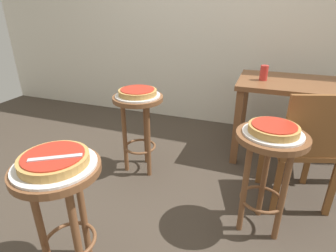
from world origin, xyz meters
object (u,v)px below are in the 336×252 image
Objects in this scene: wooden_chair at (305,145)px; pizza_middle at (274,129)px; stool_leftside at (139,116)px; serving_plate_leftside at (138,95)px; dining_table at (297,95)px; stool_foreground at (61,197)px; serving_plate_middle at (273,133)px; cup_near_edge at (264,73)px; pizza_foreground at (54,159)px; serving_plate_foreground at (55,165)px; pizza_server_knife at (55,158)px; stool_middle at (268,161)px; pizza_leftside at (138,92)px.

pizza_middle is at bearing -123.69° from wooden_chair.
serving_plate_leftside is at bearing 135.00° from stool_leftside.
pizza_middle and dining_table have the same top height.
stool_foreground is 1.14m from pizza_middle.
serving_plate_middle is at bearing -123.69° from wooden_chair.
wooden_chair is (0.04, -0.69, -0.14)m from dining_table.
pizza_foreground is at bearing -115.57° from cup_near_edge.
dining_table is (1.19, 0.67, -0.07)m from serving_plate_leftside.
serving_plate_foreground is at bearing -90.00° from stool_foreground.
stool_leftside is at bearing 64.62° from pizza_server_knife.
pizza_foreground is 1.12m from pizza_middle.
stool_foreground is 0.23m from pizza_server_knife.
serving_plate_leftside reaches higher than stool_leftside.
dining_table is 2.02m from pizza_server_knife.
serving_plate_middle is at bearing 37.13° from stool_foreground.
wooden_chair is at bearing 56.31° from pizza_middle.
wooden_chair is (0.22, 0.33, -0.20)m from serving_plate_middle.
cup_near_edge is 1.84m from pizza_server_knife.
stool_middle is at bearing -100.29° from dining_table.
pizza_foreground is 1.37× the size of pizza_server_knife.
dining_table is 4.49× the size of pizza_server_knife.
wooden_chair is (0.22, 0.33, -0.03)m from stool_middle.
pizza_middle is at bearing 37.13° from stool_foreground.
stool_middle is 1.05m from dining_table.
pizza_leftside is at bearing 90.00° from stool_leftside.
serving_plate_middle is at bearing 37.13° from serving_plate_foreground.
stool_leftside is at bearing 160.31° from pizza_middle.
stool_middle is 0.40m from wooden_chair.
pizza_foreground reaches higher than stool_foreground.
pizza_leftside is (-0.10, 1.04, 0.20)m from stool_foreground.
cup_near_edge is at bearing 96.17° from stool_middle.
stool_foreground is 1.00× the size of stool_middle.
pizza_foreground is 1.53m from wooden_chair.
pizza_leftside is (0.00, 0.00, 0.03)m from serving_plate_leftside.
pizza_foreground and pizza_middle have the same top height.
stool_leftside is at bearing 160.31° from stool_middle.
serving_plate_foreground is 1.11× the size of serving_plate_middle.
stool_leftside is 0.78× the size of wooden_chair.
serving_plate_middle is at bearing -19.69° from pizza_leftside.
pizza_foreground is at bearing 0.00° from serving_plate_foreground.
cup_near_edge is 0.58× the size of pizza_server_knife.
wooden_chair is 3.86× the size of pizza_server_knife.
pizza_server_knife reaches higher than pizza_middle.
pizza_server_knife is (0.03, -0.02, 0.06)m from serving_plate_foreground.
serving_plate_middle is 0.99m from cup_near_edge.
cup_near_edge is at bearing 32.93° from pizza_server_knife.
pizza_leftside is 1.36m from dining_table.
serving_plate_foreground is 1.83m from cup_near_edge.
pizza_server_knife is (-0.86, -0.70, 0.23)m from stool_middle.
pizza_foreground is 1.12m from serving_plate_middle.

